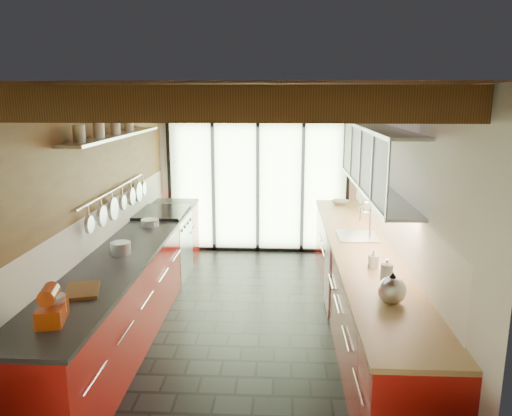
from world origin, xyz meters
The scene contains 18 objects.
ground centered at (0.00, 0.00, 0.00)m, with size 5.50×5.50×0.00m, color black.
room_shell centered at (0.00, 0.00, 1.65)m, with size 5.50×5.50×5.50m.
ceiling_beams centered at (0.00, 0.38, 2.46)m, with size 3.14×5.06×4.90m.
glass_door centered at (0.00, 2.69, 1.66)m, with size 2.95×0.10×2.90m.
left_counter centered at (-1.28, 0.00, 0.46)m, with size 0.68×5.00×0.92m.
range_stove centered at (-1.28, 1.45, 0.47)m, with size 0.66×0.90×0.97m.
right_counter centered at (1.27, 0.00, 0.46)m, with size 0.68×5.00×0.92m.
sink_assembly centered at (1.29, 0.40, 0.96)m, with size 0.45×0.52×0.43m.
upper_cabinets_right centered at (1.43, 0.30, 1.85)m, with size 0.34×3.00×3.00m.
left_wall_fixtures centered at (-1.47, 0.29, 1.78)m, with size 0.28×2.60×0.96m.
stand_mixer centered at (-1.27, -1.97, 1.03)m, with size 0.24×0.34×0.28m.
pot_large centered at (-1.27, -0.40, 0.99)m, with size 0.21×0.21×0.13m, color silver.
pot_small centered at (-1.27, 0.76, 0.96)m, with size 0.22×0.22×0.09m, color silver.
cutting_board centered at (-1.27, -1.42, 0.94)m, with size 0.27×0.37×0.03m, color brown.
kettle centered at (1.27, -1.49, 1.04)m, with size 0.26×0.30×0.26m.
paper_towel centered at (1.27, -1.26, 1.04)m, with size 0.11×0.11×0.28m.
soap_bottle centered at (1.27, -0.67, 1.01)m, with size 0.08×0.08×0.18m, color silver.
bowl centered at (1.27, 2.19, 0.95)m, with size 0.25×0.25×0.06m, color silver.
Camera 1 is at (0.38, -5.25, 2.53)m, focal length 35.00 mm.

